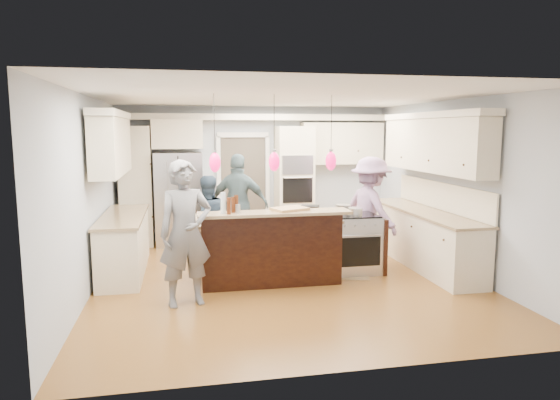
% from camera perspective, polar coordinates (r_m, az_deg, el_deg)
% --- Properties ---
extents(ground_plane, '(6.00, 6.00, 0.00)m').
position_cam_1_polar(ground_plane, '(7.64, 0.52, -8.93)').
color(ground_plane, '#936128').
rests_on(ground_plane, ground).
extents(room_shell, '(5.54, 6.04, 2.72)m').
position_cam_1_polar(room_shell, '(7.32, 0.53, 4.81)').
color(room_shell, '#B2BCC6').
rests_on(room_shell, ground).
extents(refrigerator, '(0.90, 0.70, 1.80)m').
position_cam_1_polar(refrigerator, '(9.89, -11.46, 0.13)').
color(refrigerator, '#B7B7BC').
rests_on(refrigerator, ground).
extents(oven_column, '(0.72, 0.69, 2.30)m').
position_cam_1_polar(oven_column, '(10.13, 1.62, 1.91)').
color(oven_column, beige).
rests_on(oven_column, ground).
extents(back_upper_cabinets, '(5.30, 0.61, 2.54)m').
position_cam_1_polar(back_upper_cabinets, '(9.96, -6.94, 4.74)').
color(back_upper_cabinets, beige).
rests_on(back_upper_cabinets, ground).
extents(right_counter_run, '(0.64, 3.10, 2.51)m').
position_cam_1_polar(right_counter_run, '(8.51, 16.43, -0.23)').
color(right_counter_run, beige).
rests_on(right_counter_run, ground).
extents(left_cabinets, '(0.64, 2.30, 2.51)m').
position_cam_1_polar(left_cabinets, '(8.10, -17.87, -0.69)').
color(left_cabinets, beige).
rests_on(left_cabinets, ground).
extents(kitchen_island, '(2.10, 1.46, 1.12)m').
position_cam_1_polar(kitchen_island, '(7.54, -1.44, -5.35)').
color(kitchen_island, black).
rests_on(kitchen_island, ground).
extents(island_range, '(0.82, 0.71, 0.92)m').
position_cam_1_polar(island_range, '(7.97, 8.53, -4.91)').
color(island_range, '#B7B7BC').
rests_on(island_range, ground).
extents(pendant_lights, '(1.75, 0.15, 1.03)m').
position_cam_1_polar(pendant_lights, '(6.78, -0.66, 4.43)').
color(pendant_lights, black).
rests_on(pendant_lights, ground).
extents(person_bar_end, '(0.77, 0.60, 1.86)m').
position_cam_1_polar(person_bar_end, '(6.43, -10.75, -3.78)').
color(person_bar_end, slate).
rests_on(person_bar_end, ground).
extents(person_far_left, '(0.86, 0.76, 1.49)m').
position_cam_1_polar(person_far_left, '(8.38, -8.38, -2.29)').
color(person_far_left, '#293C51').
rests_on(person_far_left, ground).
extents(person_far_right, '(1.15, 0.79, 1.81)m').
position_cam_1_polar(person_far_right, '(8.91, -4.72, -0.54)').
color(person_far_right, '#475E64').
rests_on(person_far_right, ground).
extents(person_range_side, '(0.99, 1.30, 1.79)m').
position_cam_1_polar(person_range_side, '(8.48, 10.30, -1.17)').
color(person_range_side, '#96759E').
rests_on(person_range_side, ground).
extents(floor_rug, '(0.79, 0.97, 0.01)m').
position_cam_1_polar(floor_rug, '(8.02, 7.88, -8.16)').
color(floor_rug, '#9B7E54').
rests_on(floor_rug, ground).
extents(water_bottle, '(0.08, 0.08, 0.29)m').
position_cam_1_polar(water_bottle, '(6.67, -6.51, -0.35)').
color(water_bottle, silver).
rests_on(water_bottle, kitchen_island).
extents(beer_bottle_a, '(0.06, 0.06, 0.21)m').
position_cam_1_polar(beer_bottle_a, '(6.76, -5.38, -0.54)').
color(beer_bottle_a, '#451E0C').
rests_on(beer_bottle_a, kitchen_island).
extents(beer_bottle_b, '(0.07, 0.07, 0.22)m').
position_cam_1_polar(beer_bottle_b, '(6.62, -5.87, -0.68)').
color(beer_bottle_b, '#451E0C').
rests_on(beer_bottle_b, kitchen_island).
extents(beer_bottle_c, '(0.07, 0.07, 0.23)m').
position_cam_1_polar(beer_bottle_c, '(6.79, -5.02, -0.40)').
color(beer_bottle_c, '#451E0C').
rests_on(beer_bottle_c, kitchen_island).
extents(drink_can, '(0.07, 0.07, 0.12)m').
position_cam_1_polar(drink_can, '(6.69, -4.83, -1.01)').
color(drink_can, '#B7B7BC').
rests_on(drink_can, kitchen_island).
extents(cutting_board, '(0.56, 0.48, 0.04)m').
position_cam_1_polar(cutting_board, '(6.94, 1.12, -1.02)').
color(cutting_board, tan).
rests_on(cutting_board, kitchen_island).
extents(pot_large, '(0.24, 0.24, 0.14)m').
position_cam_1_polar(pot_large, '(7.95, 7.23, -1.01)').
color(pot_large, '#B7B7BC').
rests_on(pot_large, island_range).
extents(pot_small, '(0.23, 0.23, 0.11)m').
position_cam_1_polar(pot_small, '(7.80, 8.56, -1.30)').
color(pot_small, '#B7B7BC').
rests_on(pot_small, island_range).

